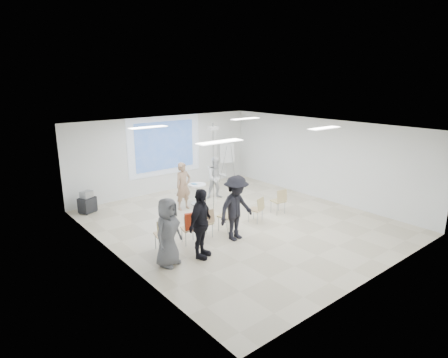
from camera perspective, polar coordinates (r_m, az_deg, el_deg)
floor at (r=11.97m, az=2.44°, el=-6.80°), size 8.00×9.00×0.10m
ceiling at (r=11.19m, az=2.62°, el=8.10°), size 8.00×9.00×0.10m
wall_back at (r=15.10m, az=-9.06°, el=3.78°), size 8.00×0.10×3.00m
wall_left at (r=9.39m, az=-16.30°, el=-3.56°), size 0.10×9.00×3.00m
wall_right at (r=14.43m, az=14.64°, el=2.96°), size 0.10×9.00×3.00m
projection_halo at (r=14.98m, az=-8.99°, el=5.05°), size 3.20×0.01×2.30m
projection_image at (r=14.97m, az=-8.96°, el=5.05°), size 2.60×0.01×1.90m
pedestal_table at (r=13.46m, az=-4.09°, el=-2.12°), size 0.70×0.70×0.79m
player_left at (r=12.91m, az=-6.23°, el=-0.60°), size 0.70×0.49×1.88m
player_right at (r=14.06m, az=-1.16°, el=0.54°), size 1.05×0.96×1.76m
controller_left at (r=13.13m, az=-6.21°, el=1.01°), size 0.04×0.12×0.04m
controller_right at (r=14.07m, az=-2.37°, el=1.83°), size 0.08×0.12×0.04m
chair_far_left at (r=9.94m, az=-9.13°, el=-8.04°), size 0.51×0.54×0.90m
chair_left_mid at (r=10.27m, az=-5.18°, el=-7.27°), size 0.50×0.52×0.86m
chair_left_inner at (r=10.64m, az=-2.78°, el=-6.40°), size 0.43×0.46×0.87m
chair_center at (r=11.03m, az=0.82°, el=-5.33°), size 0.52×0.55×0.95m
chair_right_inner at (r=11.81m, az=5.15°, el=-4.37°), size 0.48×0.50×0.82m
chair_right_far at (r=12.62m, az=8.47°, el=-3.08°), size 0.46×0.49×0.86m
red_jacket at (r=10.09m, az=-4.65°, el=-6.39°), size 0.49×0.23×0.46m
laptop at (r=10.73m, az=-3.06°, el=-6.48°), size 0.33×0.25×0.02m
audience_left at (r=9.35m, az=-3.58°, el=-6.08°), size 1.40×1.21×2.07m
audience_mid at (r=10.37m, az=1.86°, el=-3.79°), size 1.43×0.88×2.10m
audience_outer at (r=9.08m, az=-8.56°, el=-7.42°), size 1.09×0.92×1.91m
flipchart_easel at (r=16.19m, az=0.49°, el=4.05°), size 0.74×0.58×1.78m
av_cart at (r=13.46m, az=-20.12°, el=-3.43°), size 0.63×0.58×0.76m
ceiling_projector at (r=12.44m, az=-1.67°, el=7.13°), size 0.30×0.25×3.00m
fluor_panel_nw at (r=11.70m, az=-11.48°, el=7.73°), size 1.20×0.30×0.02m
fluor_panel_ne at (r=14.01m, az=3.28°, el=9.16°), size 1.20×0.30×0.02m
fluor_panel_sw at (r=8.79m, az=-0.62°, el=5.69°), size 1.20×0.30×0.02m
fluor_panel_se at (r=11.69m, az=15.03°, el=7.51°), size 1.20×0.30×0.02m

